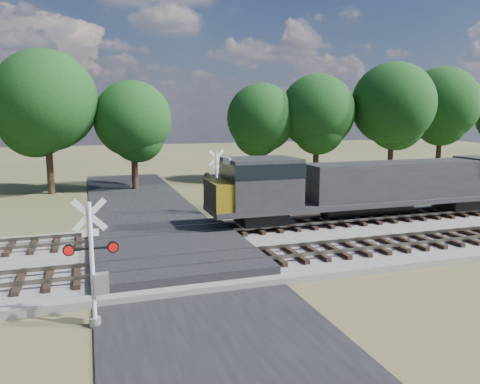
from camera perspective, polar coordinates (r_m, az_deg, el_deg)
name	(u,v)px	position (r m, az deg, el deg)	size (l,w,h in m)	color
ground	(173,260)	(21.29, -8.16, -8.20)	(160.00, 160.00, 0.00)	#3F4927
ballast_bed	(362,236)	(25.29, 14.62, -5.20)	(140.00, 10.00, 0.30)	gray
road	(173,259)	(21.28, -8.16, -8.09)	(7.00, 60.00, 0.08)	black
crossing_panel	(171,250)	(21.67, -8.41, -7.01)	(7.00, 9.00, 0.62)	#262628
track_near	(254,257)	(20.08, 1.73, -7.96)	(140.00, 2.60, 0.33)	black
track_far	(222,230)	(24.66, -2.23, -4.64)	(140.00, 2.60, 0.33)	black
crossing_signal_near	(95,274)	(14.95, -17.21, -9.56)	(1.62, 0.35, 4.01)	silver
crossing_signal_far	(215,188)	(29.93, -3.02, 0.50)	(1.69, 0.42, 4.21)	silver
equipment_shed	(301,188)	(31.99, 7.42, 0.51)	(4.39, 4.39, 2.90)	#41251B
treeline	(201,109)	(41.80, -4.76, 10.06)	(80.80, 11.85, 11.50)	black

